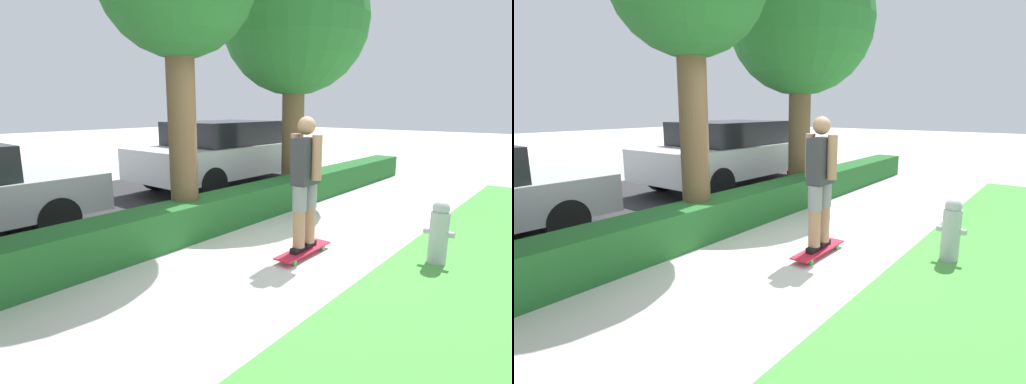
{
  "view_description": "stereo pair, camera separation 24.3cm",
  "coord_description": "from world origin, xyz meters",
  "views": [
    {
      "loc": [
        -3.97,
        -2.74,
        1.88
      ],
      "look_at": [
        0.07,
        0.6,
        0.76
      ],
      "focal_mm": 28.0,
      "sensor_mm": 36.0,
      "label": 1
    },
    {
      "loc": [
        -4.12,
        -2.55,
        1.88
      ],
      "look_at": [
        0.07,
        0.6,
        0.76
      ],
      "focal_mm": 28.0,
      "sensor_mm": 36.0,
      "label": 2
    }
  ],
  "objects": [
    {
      "name": "skater_person",
      "position": [
        0.16,
        -0.11,
        0.99
      ],
      "size": [
        0.5,
        0.43,
        1.68
      ],
      "color": "black",
      "rests_on": "skateboard"
    },
    {
      "name": "ground_plane",
      "position": [
        0.0,
        0.0,
        0.0
      ],
      "size": [
        60.0,
        60.0,
        0.0
      ],
      "primitive_type": "plane",
      "color": "beige"
    },
    {
      "name": "hedge_row",
      "position": [
        0.0,
        1.6,
        0.27
      ],
      "size": [
        14.15,
        0.6,
        0.54
      ],
      "color": "#236028",
      "rests_on": "ground_plane"
    },
    {
      "name": "street_asphalt",
      "position": [
        0.0,
        4.2,
        0.0
      ],
      "size": [
        14.15,
        5.0,
        0.01
      ],
      "color": "#2D2D30",
      "rests_on": "ground_plane"
    },
    {
      "name": "tree_far",
      "position": [
        3.1,
        2.1,
        3.56
      ],
      "size": [
        2.97,
        2.97,
        5.09
      ],
      "color": "brown",
      "rests_on": "ground_plane"
    },
    {
      "name": "fire_hydrant",
      "position": [
        0.99,
        -1.51,
        0.4
      ],
      "size": [
        0.22,
        0.35,
        0.8
      ],
      "color": "#ADADB2",
      "rests_on": "ground_plane"
    },
    {
      "name": "skateboard",
      "position": [
        0.16,
        -0.11,
        0.07
      ],
      "size": [
        0.98,
        0.24,
        0.09
      ],
      "color": "red",
      "rests_on": "ground_plane"
    },
    {
      "name": "parked_car_middle",
      "position": [
        2.98,
        3.92,
        0.82
      ],
      "size": [
        4.7,
        2.07,
        1.56
      ],
      "rotation": [
        0.0,
        0.0,
        0.0
      ],
      "color": "silver",
      "rests_on": "ground_plane"
    }
  ]
}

